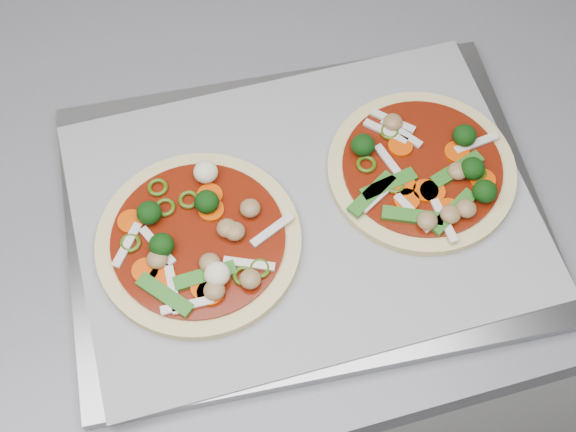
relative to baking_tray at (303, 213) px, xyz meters
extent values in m
cube|color=gray|center=(0.00, 0.00, 0.00)|extent=(0.48, 0.37, 0.02)
cube|color=gray|center=(0.00, 0.00, 0.01)|extent=(0.44, 0.32, 0.00)
cylinder|color=#E5D189|center=(-0.11, -0.01, 0.01)|extent=(0.26, 0.26, 0.01)
cylinder|color=maroon|center=(-0.11, -0.01, 0.02)|extent=(0.22, 0.22, 0.00)
cylinder|color=#D03200|center=(-0.09, 0.01, 0.03)|extent=(0.03, 0.03, 0.00)
ellipsoid|color=#0B3409|center=(-0.14, -0.02, 0.03)|extent=(0.03, 0.03, 0.02)
torus|color=#32480A|center=(-0.13, 0.03, 0.03)|extent=(0.03, 0.03, 0.00)
ellipsoid|color=beige|center=(-0.10, -0.06, 0.03)|extent=(0.02, 0.02, 0.02)
cube|color=#28711C|center=(-0.11, -0.05, 0.03)|extent=(0.06, 0.02, 0.00)
cube|color=beige|center=(-0.14, -0.06, 0.03)|extent=(0.01, 0.05, 0.00)
cube|color=beige|center=(-0.04, -0.02, 0.03)|extent=(0.05, 0.03, 0.00)
ellipsoid|color=#0B3409|center=(-0.09, 0.02, 0.03)|extent=(0.02, 0.02, 0.02)
cube|color=beige|center=(-0.17, 0.00, 0.03)|extent=(0.04, 0.04, 0.00)
cylinder|color=#D03200|center=(-0.09, 0.03, 0.03)|extent=(0.04, 0.04, 0.00)
ellipsoid|color=olive|center=(-0.10, -0.04, 0.03)|extent=(0.03, 0.03, 0.01)
cylinder|color=#D03200|center=(-0.15, -0.04, 0.03)|extent=(0.03, 0.03, 0.00)
cube|color=beige|center=(-0.13, -0.08, 0.03)|extent=(0.05, 0.01, 0.00)
ellipsoid|color=olive|center=(-0.10, -0.07, 0.03)|extent=(0.02, 0.02, 0.01)
ellipsoid|color=olive|center=(-0.15, -0.03, 0.03)|extent=(0.03, 0.03, 0.01)
ellipsoid|color=olive|center=(-0.05, 0.00, 0.03)|extent=(0.03, 0.03, 0.01)
cylinder|color=#D03200|center=(-0.11, -0.06, 0.03)|extent=(0.03, 0.03, 0.00)
cube|color=#28711C|center=(-0.15, -0.06, 0.03)|extent=(0.05, 0.05, 0.00)
torus|color=#32480A|center=(-0.17, 0.00, 0.03)|extent=(0.02, 0.02, 0.00)
ellipsoid|color=beige|center=(-0.08, 0.05, 0.03)|extent=(0.03, 0.03, 0.02)
cylinder|color=#D03200|center=(-0.11, -0.07, 0.03)|extent=(0.03, 0.03, 0.00)
torus|color=#32480A|center=(-0.08, -0.06, 0.03)|extent=(0.03, 0.03, 0.00)
ellipsoid|color=olive|center=(-0.07, -0.02, 0.03)|extent=(0.02, 0.02, 0.01)
cube|color=beige|center=(-0.07, -0.05, 0.03)|extent=(0.05, 0.03, 0.00)
cylinder|color=#D03200|center=(-0.16, 0.02, 0.03)|extent=(0.03, 0.03, 0.00)
torus|color=#32480A|center=(-0.11, 0.03, 0.03)|extent=(0.03, 0.03, 0.00)
ellipsoid|color=#0B3409|center=(-0.15, 0.02, 0.03)|extent=(0.03, 0.03, 0.02)
ellipsoid|color=olive|center=(-0.08, -0.01, 0.03)|extent=(0.03, 0.03, 0.01)
torus|color=#32480A|center=(-0.06, -0.06, 0.03)|extent=(0.03, 0.03, 0.00)
cylinder|color=#D03200|center=(-0.16, -0.03, 0.03)|extent=(0.03, 0.03, 0.00)
torus|color=#32480A|center=(-0.13, 0.05, 0.03)|extent=(0.02, 0.02, 0.00)
cube|color=beige|center=(-0.15, -0.01, 0.03)|extent=(0.03, 0.05, 0.00)
ellipsoid|color=olive|center=(-0.07, -0.07, 0.03)|extent=(0.02, 0.02, 0.01)
cylinder|color=#E5D189|center=(0.12, 0.01, 0.01)|extent=(0.21, 0.21, 0.01)
cylinder|color=maroon|center=(0.12, 0.01, 0.02)|extent=(0.18, 0.18, 0.00)
torus|color=#32480A|center=(0.07, 0.04, 0.03)|extent=(0.03, 0.03, 0.00)
cube|color=beige|center=(0.09, 0.02, 0.03)|extent=(0.02, 0.05, 0.00)
cube|color=beige|center=(0.11, 0.06, 0.03)|extent=(0.04, 0.04, 0.00)
ellipsoid|color=olive|center=(0.14, -0.05, 0.03)|extent=(0.03, 0.03, 0.01)
cube|color=#28711C|center=(0.06, -0.01, 0.03)|extent=(0.06, 0.04, 0.00)
cube|color=beige|center=(0.18, 0.02, 0.03)|extent=(0.05, 0.01, 0.00)
ellipsoid|color=olive|center=(0.13, -0.06, 0.03)|extent=(0.02, 0.02, 0.01)
cylinder|color=#D03200|center=(0.12, -0.03, 0.03)|extent=(0.03, 0.03, 0.00)
cube|color=beige|center=(0.12, -0.06, 0.03)|extent=(0.01, 0.05, 0.00)
ellipsoid|color=olive|center=(0.10, -0.06, 0.03)|extent=(0.03, 0.03, 0.01)
cylinder|color=#D03200|center=(0.12, -0.02, 0.03)|extent=(0.03, 0.03, 0.00)
cylinder|color=#D03200|center=(0.10, -0.01, 0.03)|extent=(0.03, 0.03, 0.00)
cube|color=beige|center=(0.07, -0.02, 0.03)|extent=(0.05, 0.03, 0.00)
cylinder|color=#D03200|center=(0.13, -0.05, 0.03)|extent=(0.03, 0.03, 0.00)
torus|color=#32480A|center=(0.07, 0.02, 0.03)|extent=(0.03, 0.03, 0.00)
ellipsoid|color=olive|center=(0.11, 0.06, 0.03)|extent=(0.02, 0.02, 0.01)
cube|color=#28711C|center=(0.15, -0.01, 0.03)|extent=(0.06, 0.03, 0.00)
cylinder|color=#D03200|center=(0.16, 0.01, 0.03)|extent=(0.04, 0.04, 0.00)
cube|color=beige|center=(0.12, 0.05, 0.03)|extent=(0.03, 0.04, 0.00)
ellipsoid|color=#0B3409|center=(0.17, -0.04, 0.03)|extent=(0.03, 0.03, 0.02)
cube|color=#28711C|center=(0.09, -0.05, 0.03)|extent=(0.06, 0.04, 0.00)
torus|color=#32480A|center=(0.17, -0.02, 0.03)|extent=(0.02, 0.02, 0.00)
torus|color=#32480A|center=(0.09, -0.01, 0.03)|extent=(0.03, 0.03, 0.00)
ellipsoid|color=#0B3409|center=(0.17, -0.02, 0.03)|extent=(0.03, 0.03, 0.02)
ellipsoid|color=#0B3409|center=(0.17, 0.02, 0.03)|extent=(0.03, 0.03, 0.02)
ellipsoid|color=#0B3409|center=(0.07, 0.04, 0.03)|extent=(0.03, 0.03, 0.02)
cylinder|color=#D03200|center=(0.11, 0.03, 0.03)|extent=(0.04, 0.04, 0.00)
cube|color=beige|center=(0.10, -0.04, 0.03)|extent=(0.03, 0.05, 0.00)
cube|color=beige|center=(0.10, 0.05, 0.03)|extent=(0.04, 0.04, 0.00)
cube|color=#28711C|center=(0.13, -0.05, 0.03)|extent=(0.06, 0.04, 0.00)
cube|color=#28711C|center=(0.08, -0.01, 0.03)|extent=(0.06, 0.02, 0.00)
cylinder|color=#D03200|center=(0.10, -0.03, 0.03)|extent=(0.03, 0.03, 0.00)
torus|color=#32480A|center=(0.11, 0.05, 0.03)|extent=(0.03, 0.03, 0.00)
cylinder|color=#D03200|center=(0.17, -0.03, 0.03)|extent=(0.03, 0.03, 0.00)
ellipsoid|color=olive|center=(0.15, -0.01, 0.03)|extent=(0.02, 0.02, 0.01)
camera|label=1|loc=(-0.12, -0.37, 0.69)|focal=50.00mm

